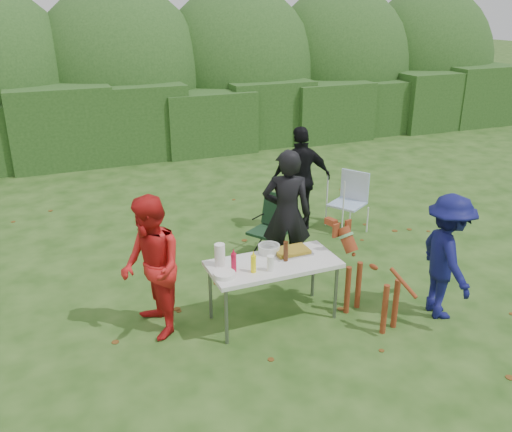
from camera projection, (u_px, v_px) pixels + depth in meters
name	position (u px, v px, depth m)	size (l,w,h in m)	color
ground	(275.00, 326.00, 6.30)	(80.00, 80.00, 0.00)	#1E4211
hedge_row	(137.00, 122.00, 12.85)	(22.00, 1.40, 1.70)	#23471C
shrub_backdrop	(123.00, 81.00, 13.95)	(20.00, 2.60, 3.20)	#3D6628
folding_table	(273.00, 266.00, 6.22)	(1.50, 0.70, 0.74)	silver
person_cook	(287.00, 214.00, 7.18)	(0.65, 0.43, 1.78)	black
person_red_jacket	(151.00, 268.00, 5.91)	(0.79, 0.62, 1.63)	red
person_black_puffy	(301.00, 179.00, 8.70)	(1.00, 0.42, 1.71)	black
child	(447.00, 257.00, 6.28)	(0.98, 0.56, 1.52)	#0E104C
dog	(373.00, 280.00, 6.25)	(1.11, 0.45, 1.06)	maroon
camping_chair	(269.00, 228.00, 7.83)	(0.58, 0.58, 0.93)	#17341D
lawn_chair	(347.00, 202.00, 8.83)	(0.56, 0.56, 0.95)	#4177B6
food_tray	(291.00, 253.00, 6.41)	(0.45, 0.30, 0.02)	#B7B7BA
focaccia_bread	(292.00, 250.00, 6.40)	(0.40, 0.26, 0.04)	olive
mustard_bottle	(253.00, 264.00, 5.94)	(0.06, 0.06, 0.20)	#FEEE10
ketchup_bottle	(234.00, 263.00, 5.95)	(0.06, 0.06, 0.22)	#BD0F32
beer_bottle	(286.00, 251.00, 6.19)	(0.06, 0.06, 0.24)	#47230F
paper_towel_roll	(220.00, 255.00, 6.08)	(0.12, 0.12, 0.26)	white
cup_stack	(271.00, 263.00, 5.97)	(0.08, 0.08, 0.18)	white
pasta_bowl	(269.00, 249.00, 6.41)	(0.26, 0.26, 0.10)	silver
plate_stack	(224.00, 275.00, 5.87)	(0.24, 0.24, 0.05)	white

